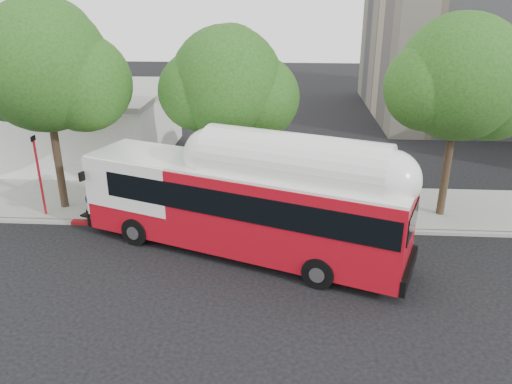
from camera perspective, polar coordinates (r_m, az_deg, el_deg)
ground at (r=18.99m, az=-2.10°, el=-9.37°), size 120.00×120.00×0.00m
sidewalk at (r=24.72m, az=-0.62°, el=-1.38°), size 60.00×5.00×0.15m
curb_strip at (r=22.37m, az=-1.12°, el=-4.02°), size 60.00×0.30×0.15m
red_curb_segment at (r=22.79m, az=-8.67°, el=-3.75°), size 10.00×0.32×0.16m
street_tree_left at (r=24.22m, az=-21.97°, el=12.67°), size 6.67×5.80×9.74m
street_tree_mid at (r=22.66m, az=-2.29°, el=11.87°), size 5.75×5.00×8.62m
street_tree_right at (r=23.58m, az=23.21°, el=11.41°), size 6.21×5.40×9.18m
low_commercial_bldg at (r=34.86m, az=-23.44°, el=7.36°), size 16.20×10.20×4.25m
transit_bus at (r=19.69m, az=-1.50°, el=-1.78°), size 14.02×7.25×4.16m
signal_pole at (r=24.81m, az=-23.50°, el=1.62°), size 0.11×0.37×3.93m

